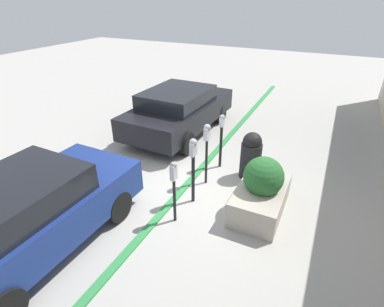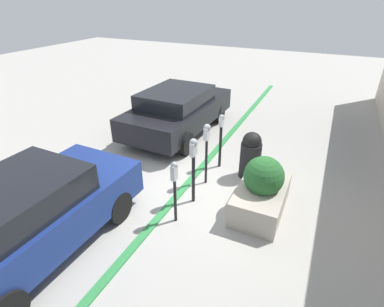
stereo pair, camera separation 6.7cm
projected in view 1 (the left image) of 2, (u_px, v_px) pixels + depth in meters
ground_plane at (189, 187)px, 7.09m from camera, size 40.00×40.00×0.00m
curb_strip at (186, 186)px, 7.12m from camera, size 19.00×0.16×0.04m
parking_meter_nearest at (174, 182)px, 5.63m from camera, size 0.15×0.12×1.36m
parking_meter_second at (193, 159)px, 6.13m from camera, size 0.19×0.17×1.52m
parking_meter_middle at (207, 141)px, 6.73m from camera, size 0.19×0.16×1.53m
parking_meter_fourth at (221, 133)px, 7.49m from camera, size 0.17×0.14×1.46m
planter_box at (262, 191)px, 6.11m from camera, size 1.67×0.94×1.25m
parked_car_front at (28, 214)px, 5.05m from camera, size 4.00×1.87×1.49m
parked_car_middle at (179, 110)px, 9.54m from camera, size 4.32×2.07×1.45m
trash_bin at (251, 155)px, 7.23m from camera, size 0.51×0.51×1.19m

